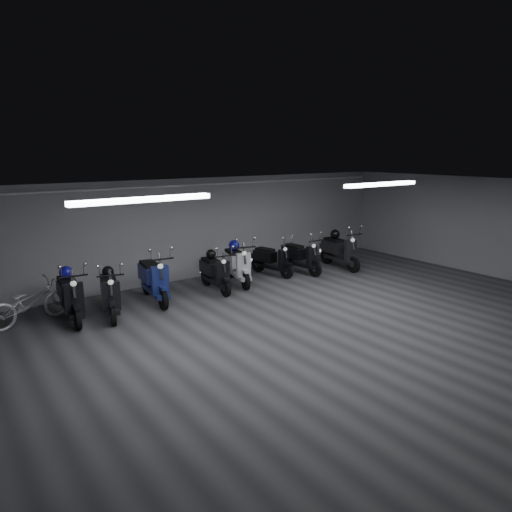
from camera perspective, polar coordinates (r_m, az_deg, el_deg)
floor at (r=9.16m, az=7.44°, el=-9.65°), size 14.00×10.00×0.01m
ceiling at (r=8.48m, az=8.00°, el=8.15°), size 14.00×10.00×0.01m
back_wall at (r=12.72m, az=-8.03°, el=3.38°), size 14.00×0.01×2.80m
right_wall at (r=14.39m, az=28.39°, el=3.05°), size 0.01×10.00×2.80m
fluor_strip_left at (r=7.68m, az=-14.01°, el=6.91°), size 2.40×0.18×0.08m
fluor_strip_right at (r=11.38m, az=15.51°, el=8.70°), size 2.40×0.18×0.08m
conduit at (r=12.50m, az=-8.02°, el=8.84°), size 13.60×0.05×0.05m
scooter_0 at (r=10.28m, az=-22.42°, el=-3.89°), size 0.76×1.90×1.38m
scooter_3 at (r=10.26m, az=-17.96°, el=-3.73°), size 1.01×1.86×1.32m
scooter_4 at (r=10.95m, az=-12.78°, el=-2.01°), size 0.87×2.02×1.45m
scooter_5 at (r=11.58m, az=-5.16°, el=-1.36°), size 0.73×1.76×1.28m
scooter_6 at (r=12.18m, az=-2.36°, el=-0.32°), size 1.06×1.96×1.39m
scooter_7 at (r=13.00m, az=2.05°, el=0.18°), size 0.86×1.73×1.23m
scooter_8 at (r=13.33m, az=5.64°, el=0.58°), size 0.73×1.79×1.30m
scooter_9 at (r=14.03m, az=10.56°, el=1.30°), size 0.85×1.96×1.41m
bicycle at (r=10.50m, az=-26.68°, el=-4.73°), size 1.82×1.02×1.11m
helmet_0 at (r=10.45m, az=-22.80°, el=-1.93°), size 0.28×0.28×0.28m
helmet_1 at (r=12.35m, az=-2.78°, el=1.34°), size 0.29×0.29×0.29m
helmet_2 at (r=11.72m, az=-5.69°, el=0.23°), size 0.26×0.26×0.26m
helmet_3 at (r=10.43m, az=-18.16°, el=-1.88°), size 0.25×0.25×0.25m
helmet_4 at (r=14.17m, az=9.94°, el=2.74°), size 0.29×0.29×0.29m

